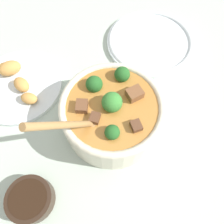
{
  "coord_description": "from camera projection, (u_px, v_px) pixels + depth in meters",
  "views": [
    {
      "loc": [
        -0.2,
        0.04,
        0.49
      ],
      "look_at": [
        0.0,
        0.0,
        0.06
      ],
      "focal_mm": 35.0,
      "sensor_mm": 36.0,
      "label": 1
    }
  ],
  "objects": [
    {
      "name": "empty_plate",
      "position": [
        150.0,
        41.0,
        0.63
      ],
      "size": [
        0.25,
        0.25,
        0.02
      ],
      "color": "white",
      "rests_on": "ground_plane"
    },
    {
      "name": "food_plate",
      "position": [
        18.0,
        84.0,
        0.57
      ],
      "size": [
        0.23,
        0.23,
        0.05
      ],
      "color": "white",
      "rests_on": "ground_plane"
    },
    {
      "name": "condiment_bowl",
      "position": [
        30.0,
        199.0,
        0.43
      ],
      "size": [
        0.09,
        0.09,
        0.04
      ],
      "color": "black",
      "rests_on": "ground_plane"
    },
    {
      "name": "ground_plane",
      "position": [
        112.0,
        124.0,
        0.53
      ],
      "size": [
        4.0,
        4.0,
        0.0
      ],
      "primitive_type": "plane",
      "color": "#ADBCAD"
    },
    {
      "name": "stew_bowl",
      "position": [
        112.0,
        113.0,
        0.48
      ],
      "size": [
        0.22,
        0.25,
        0.24
      ],
      "color": "beige",
      "rests_on": "ground_plane"
    }
  ]
}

